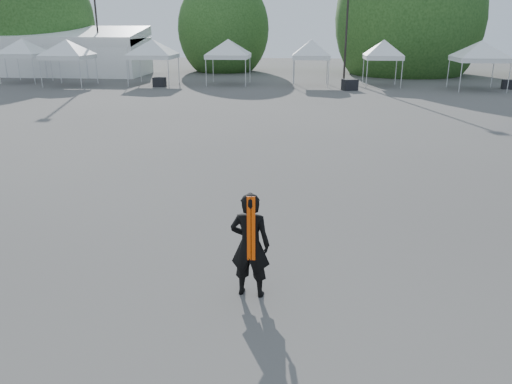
{
  "coord_description": "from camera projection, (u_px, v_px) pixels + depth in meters",
  "views": [
    {
      "loc": [
        -0.09,
        -9.47,
        4.42
      ],
      "look_at": [
        -0.98,
        -0.29,
        1.3
      ],
      "focal_mm": 35.0,
      "sensor_mm": 36.0,
      "label": 1
    }
  ],
  "objects": [
    {
      "name": "ground",
      "position": [
        304.0,
        248.0,
        10.33
      ],
      "size": [
        120.0,
        120.0,
        0.0
      ],
      "primitive_type": "plane",
      "color": "#474442",
      "rests_on": "ground"
    },
    {
      "name": "marquee",
      "position": [
        61.0,
        52.0,
        44.71
      ],
      "size": [
        15.0,
        6.25,
        4.23
      ],
      "color": "white",
      "rests_on": "ground"
    },
    {
      "name": "light_pole_west",
      "position": [
        95.0,
        7.0,
        42.19
      ],
      "size": [
        0.6,
        0.25,
        10.3
      ],
      "color": "black",
      "rests_on": "ground"
    },
    {
      "name": "light_pole_east",
      "position": [
        348.0,
        9.0,
        38.46
      ],
      "size": [
        0.6,
        0.25,
        9.8
      ],
      "color": "black",
      "rests_on": "ground"
    },
    {
      "name": "tree_far_w",
      "position": [
        32.0,
        22.0,
        47.08
      ],
      "size": [
        4.8,
        4.8,
        7.3
      ],
      "color": "#382314",
      "rests_on": "ground"
    },
    {
      "name": "tree_mid_w",
      "position": [
        224.0,
        29.0,
        47.52
      ],
      "size": [
        4.16,
        4.16,
        6.33
      ],
      "color": "#382314",
      "rests_on": "ground"
    },
    {
      "name": "tree_mid_e",
      "position": [
        409.0,
        19.0,
        44.73
      ],
      "size": [
        5.12,
        5.12,
        7.79
      ],
      "color": "#382314",
      "rests_on": "ground"
    },
    {
      "name": "tent_a",
      "position": [
        22.0,
        42.0,
        38.58
      ],
      "size": [
        4.24,
        4.24,
        3.88
      ],
      "color": "silver",
      "rests_on": "ground"
    },
    {
      "name": "tent_b",
      "position": [
        66.0,
        43.0,
        36.48
      ],
      "size": [
        4.45,
        4.45,
        3.88
      ],
      "color": "silver",
      "rests_on": "ground"
    },
    {
      "name": "tent_c",
      "position": [
        152.0,
        43.0,
        37.09
      ],
      "size": [
        4.63,
        4.63,
        3.88
      ],
      "color": "silver",
      "rests_on": "ground"
    },
    {
      "name": "tent_d",
      "position": [
        228.0,
        43.0,
        37.2
      ],
      "size": [
        4.43,
        4.43,
        3.88
      ],
      "color": "silver",
      "rests_on": "ground"
    },
    {
      "name": "tent_e",
      "position": [
        312.0,
        43.0,
        36.44
      ],
      "size": [
        3.84,
        3.84,
        3.88
      ],
      "color": "silver",
      "rests_on": "ground"
    },
    {
      "name": "tent_f",
      "position": [
        384.0,
        43.0,
        36.16
      ],
      "size": [
        3.75,
        3.75,
        3.88
      ],
      "color": "silver",
      "rests_on": "ground"
    },
    {
      "name": "tent_g",
      "position": [
        481.0,
        45.0,
        34.06
      ],
      "size": [
        4.7,
        4.7,
        3.88
      ],
      "color": "silver",
      "rests_on": "ground"
    },
    {
      "name": "man",
      "position": [
        250.0,
        245.0,
        8.3
      ],
      "size": [
        0.71,
        0.51,
        1.84
      ],
      "rotation": [
        0.0,
        0.0,
        3.04
      ],
      "color": "black",
      "rests_on": "ground"
    },
    {
      "name": "crate_west",
      "position": [
        159.0,
        82.0,
        36.69
      ],
      "size": [
        0.91,
        0.73,
        0.66
      ],
      "primitive_type": "cube",
      "rotation": [
        0.0,
        0.0,
        -0.09
      ],
      "color": "black",
      "rests_on": "ground"
    },
    {
      "name": "crate_mid",
      "position": [
        350.0,
        85.0,
        34.7
      ],
      "size": [
        1.18,
        1.06,
        0.76
      ],
      "primitive_type": "cube",
      "rotation": [
        0.0,
        0.0,
        0.36
      ],
      "color": "black",
      "rests_on": "ground"
    },
    {
      "name": "crate_east",
      "position": [
        508.0,
        84.0,
        35.44
      ],
      "size": [
        0.94,
        0.81,
        0.63
      ],
      "primitive_type": "cube",
      "rotation": [
        0.0,
        0.0,
        -0.24
      ],
      "color": "black",
      "rests_on": "ground"
    }
  ]
}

